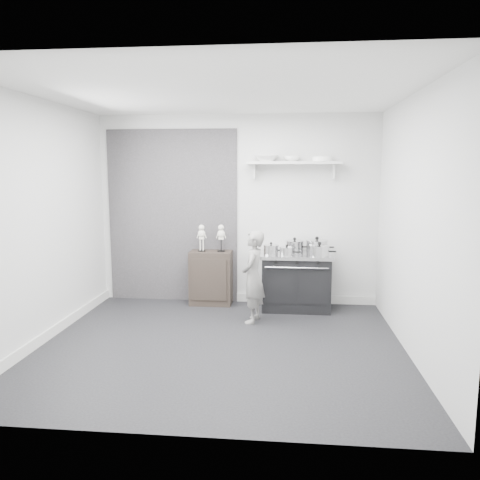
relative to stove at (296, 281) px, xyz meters
name	(u,v)px	position (x,y,z in m)	size (l,w,h in m)	color
ground	(220,345)	(-0.85, -1.48, -0.39)	(4.00, 4.00, 0.00)	black
room_shell	(213,196)	(-0.94, -1.33, 1.24)	(4.02, 3.62, 2.71)	silver
wall_shelf	(294,164)	(-0.05, 0.20, 1.61)	(1.30, 0.26, 0.24)	silver
stove	(296,281)	(0.00, 0.00, 0.00)	(0.98, 0.61, 0.78)	black
side_cabinet	(211,278)	(-1.21, 0.13, -0.01)	(0.59, 0.35, 0.77)	black
child	(253,277)	(-0.55, -0.62, 0.19)	(0.43, 0.28, 1.17)	gray
pot_front_left	(271,250)	(-0.34, -0.11, 0.46)	(0.30, 0.21, 0.17)	#BCBCBE
pot_back_left	(295,246)	(-0.03, 0.14, 0.47)	(0.34, 0.25, 0.21)	#BCBCBE
pot_back_right	(317,246)	(0.28, 0.10, 0.48)	(0.38, 0.30, 0.23)	#BCBCBE
pot_front_right	(319,251)	(0.30, -0.17, 0.46)	(0.36, 0.27, 0.19)	#BCBCBE
pot_front_center	(287,251)	(-0.13, -0.16, 0.45)	(0.28, 0.20, 0.15)	#BCBCBE
skeleton_full	(202,236)	(-1.34, 0.13, 0.60)	(0.12, 0.08, 0.44)	silver
skeleton_torso	(221,236)	(-1.06, 0.13, 0.60)	(0.12, 0.08, 0.44)	silver
bowl_large	(266,158)	(-0.43, 0.19, 1.69)	(0.34, 0.34, 0.08)	white
bowl_small	(292,159)	(-0.08, 0.19, 1.68)	(0.23, 0.23, 0.07)	white
plate_stack	(322,159)	(0.33, 0.19, 1.68)	(0.28, 0.28, 0.06)	white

